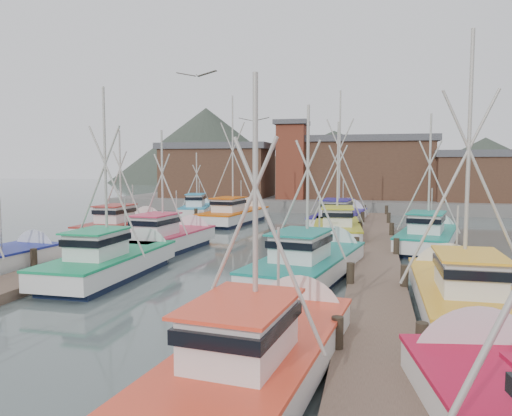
% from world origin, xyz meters
% --- Properties ---
extents(ground, '(260.00, 260.00, 0.00)m').
position_xyz_m(ground, '(0.00, 0.00, 0.00)').
color(ground, '#4E5E5D').
rests_on(ground, ground).
extents(dock_left, '(2.30, 46.00, 1.50)m').
position_xyz_m(dock_left, '(-7.00, 4.04, 0.21)').
color(dock_left, brown).
rests_on(dock_left, ground).
extents(dock_right, '(2.30, 46.00, 1.50)m').
position_xyz_m(dock_right, '(7.00, 4.04, 0.21)').
color(dock_right, brown).
rests_on(dock_right, ground).
extents(quay, '(44.00, 16.00, 1.20)m').
position_xyz_m(quay, '(0.00, 37.00, 0.60)').
color(quay, slate).
rests_on(quay, ground).
extents(shed_left, '(12.72, 8.48, 6.20)m').
position_xyz_m(shed_left, '(-11.00, 35.00, 4.34)').
color(shed_left, brown).
rests_on(shed_left, quay).
extents(shed_center, '(14.84, 9.54, 6.90)m').
position_xyz_m(shed_center, '(6.00, 37.00, 4.69)').
color(shed_center, brown).
rests_on(shed_center, quay).
extents(shed_right, '(8.48, 6.36, 5.20)m').
position_xyz_m(shed_right, '(17.00, 34.00, 3.84)').
color(shed_right, brown).
rests_on(shed_right, quay).
extents(lookout_tower, '(3.60, 3.60, 8.50)m').
position_xyz_m(lookout_tower, '(-2.00, 33.00, 5.55)').
color(lookout_tower, brown).
rests_on(lookout_tower, quay).
extents(distant_hills, '(175.00, 140.00, 42.00)m').
position_xyz_m(distant_hills, '(-12.76, 122.59, 0.00)').
color(distant_hills, '#3D463A').
rests_on(distant_hills, ground).
extents(boat_1, '(3.68, 9.06, 7.59)m').
position_xyz_m(boat_1, '(4.48, -10.40, 0.68)').
color(boat_1, '#101A37').
rests_on(boat_1, ground).
extents(boat_4, '(3.57, 8.69, 8.93)m').
position_xyz_m(boat_4, '(-4.31, -1.35, 0.68)').
color(boat_4, '#101A37').
rests_on(boat_4, ground).
extents(boat_5, '(4.56, 9.84, 8.25)m').
position_xyz_m(boat_5, '(4.26, 0.27, 0.68)').
color(boat_5, '#101A37').
rests_on(boat_5, ground).
extents(boat_7, '(3.99, 9.04, 9.91)m').
position_xyz_m(boat_7, '(9.69, -3.68, 0.69)').
color(boat_7, '#101A37').
rests_on(boat_7, ground).
extents(boat_8, '(3.52, 8.91, 7.57)m').
position_xyz_m(boat_8, '(-4.61, 5.31, 0.68)').
color(boat_8, '#101A37').
rests_on(boat_8, ground).
extents(boat_9, '(3.63, 9.51, 8.53)m').
position_xyz_m(boat_9, '(4.46, 12.31, 0.68)').
color(boat_9, '#101A37').
rests_on(boat_9, ground).
extents(boat_10, '(3.35, 8.89, 8.00)m').
position_xyz_m(boat_10, '(-9.98, 10.39, 0.68)').
color(boat_10, '#101A37').
rests_on(boat_10, ground).
extents(boat_11, '(4.55, 9.35, 8.65)m').
position_xyz_m(boat_11, '(10.08, 9.87, 0.68)').
color(boat_11, '#101A37').
rests_on(boat_11, ground).
extents(boat_12, '(4.53, 10.11, 11.49)m').
position_xyz_m(boat_12, '(-4.56, 19.61, 0.69)').
color(boat_12, '#101A37').
rests_on(boat_12, ground).
extents(boat_13, '(4.63, 10.48, 11.67)m').
position_xyz_m(boat_13, '(4.23, 19.54, 0.69)').
color(boat_13, '#101A37').
rests_on(boat_13, ground).
extents(boat_14, '(3.71, 8.04, 6.63)m').
position_xyz_m(boat_14, '(-9.45, 23.54, 0.68)').
color(boat_14, '#101A37').
rests_on(boat_14, ground).
extents(gull_near, '(1.55, 0.63, 0.24)m').
position_xyz_m(gull_near, '(0.54, -3.97, 8.17)').
color(gull_near, gray).
rests_on(gull_near, ground).
extents(gull_far, '(1.55, 0.62, 0.24)m').
position_xyz_m(gull_far, '(0.96, 3.06, 7.17)').
color(gull_far, gray).
rests_on(gull_far, ground).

